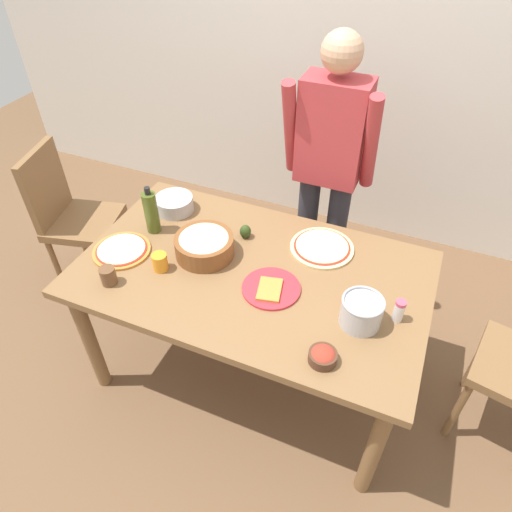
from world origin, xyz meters
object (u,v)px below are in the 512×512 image
object	(u,v)px
pizza_raw_on_board	(322,247)
pizza_cooked_on_tray	(122,250)
small_sauce_bowl	(323,356)
mixing_bowl_steel	(174,204)
person_cook	(328,164)
avocado	(245,231)
steel_pot	(361,311)
salt_shaker	(399,311)
dining_table	(252,285)
cup_orange	(160,262)
cup_small_brown	(108,276)
popcorn_bowl	(204,244)
chair_wooden_left	(71,213)
plate_with_slice	(271,288)
olive_oil_bottle	(151,212)

from	to	relation	value
pizza_raw_on_board	pizza_cooked_on_tray	bearing A→B (deg)	-155.90
small_sauce_bowl	mixing_bowl_steel	bearing A→B (deg)	148.17
person_cook	avocado	distance (m)	0.62
steel_pot	salt_shaker	size ratio (longest dim) A/B	1.64
dining_table	mixing_bowl_steel	size ratio (longest dim) A/B	8.00
cup_orange	cup_small_brown	size ratio (longest dim) A/B	1.00
dining_table	cup_orange	world-z (taller)	cup_orange
popcorn_bowl	cup_orange	distance (m)	0.22
chair_wooden_left	cup_small_brown	size ratio (longest dim) A/B	11.18
popcorn_bowl	avocado	xyz separation A→B (m)	(0.13, 0.19, -0.03)
cup_orange	dining_table	bearing A→B (deg)	20.96
pizza_cooked_on_tray	popcorn_bowl	distance (m)	0.41
popcorn_bowl	chair_wooden_left	bearing A→B (deg)	167.73
plate_with_slice	cup_small_brown	size ratio (longest dim) A/B	3.06
cup_small_brown	avocado	world-z (taller)	cup_small_brown
dining_table	plate_with_slice	xyz separation A→B (m)	(0.13, -0.08, 0.10)
avocado	steel_pot	bearing A→B (deg)	-26.33
person_cook	small_sauce_bowl	bearing A→B (deg)	-74.13
pizza_raw_on_board	cup_small_brown	xyz separation A→B (m)	(-0.81, -0.59, 0.03)
pizza_raw_on_board	popcorn_bowl	world-z (taller)	popcorn_bowl
chair_wooden_left	steel_pot	bearing A→B (deg)	-11.09
mixing_bowl_steel	cup_orange	distance (m)	0.46
avocado	chair_wooden_left	bearing A→B (deg)	178.13
pizza_cooked_on_tray	small_sauce_bowl	world-z (taller)	small_sauce_bowl
pizza_cooked_on_tray	avocado	size ratio (longest dim) A/B	3.95
dining_table	popcorn_bowl	size ratio (longest dim) A/B	5.71
dining_table	pizza_cooked_on_tray	distance (m)	0.65
olive_oil_bottle	popcorn_bowl	bearing A→B (deg)	-11.13
pizza_cooked_on_tray	plate_with_slice	distance (m)	0.76
popcorn_bowl	cup_orange	size ratio (longest dim) A/B	3.29
dining_table	popcorn_bowl	xyz separation A→B (m)	(-0.25, 0.02, 0.15)
popcorn_bowl	pizza_cooked_on_tray	bearing A→B (deg)	-159.69
cup_small_brown	pizza_cooked_on_tray	bearing A→B (deg)	111.01
pizza_cooked_on_tray	mixing_bowl_steel	xyz separation A→B (m)	(0.06, 0.39, 0.03)
chair_wooden_left	steel_pot	xyz separation A→B (m)	(1.85, -0.36, 0.29)
person_cook	dining_table	bearing A→B (deg)	-99.52
chair_wooden_left	cup_orange	xyz separation A→B (m)	(0.93, -0.40, 0.26)
pizza_raw_on_board	popcorn_bowl	size ratio (longest dim) A/B	1.10
chair_wooden_left	pizza_raw_on_board	bearing A→B (deg)	0.81
dining_table	person_cook	size ratio (longest dim) A/B	0.99
pizza_raw_on_board	avocado	distance (m)	0.38
dining_table	small_sauce_bowl	xyz separation A→B (m)	(0.44, -0.35, 0.12)
dining_table	avocado	bearing A→B (deg)	120.57
person_cook	popcorn_bowl	world-z (taller)	person_cook
olive_oil_bottle	steel_pot	bearing A→B (deg)	-9.96
steel_pot	popcorn_bowl	bearing A→B (deg)	170.53
small_sauce_bowl	pizza_raw_on_board	bearing A→B (deg)	106.88
plate_with_slice	cup_small_brown	bearing A→B (deg)	-160.68
pizza_cooked_on_tray	plate_with_slice	world-z (taller)	plate_with_slice
chair_wooden_left	plate_with_slice	bearing A→B (deg)	-12.91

